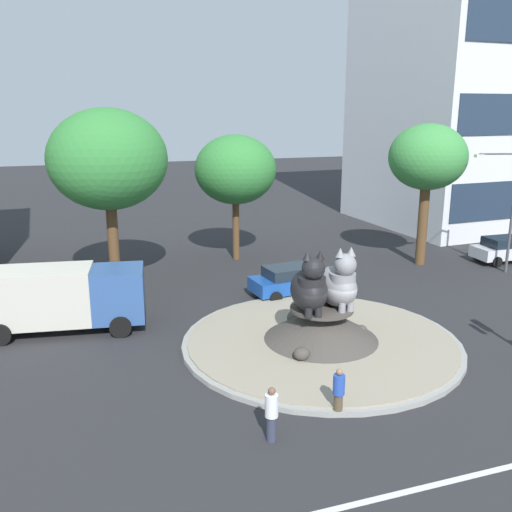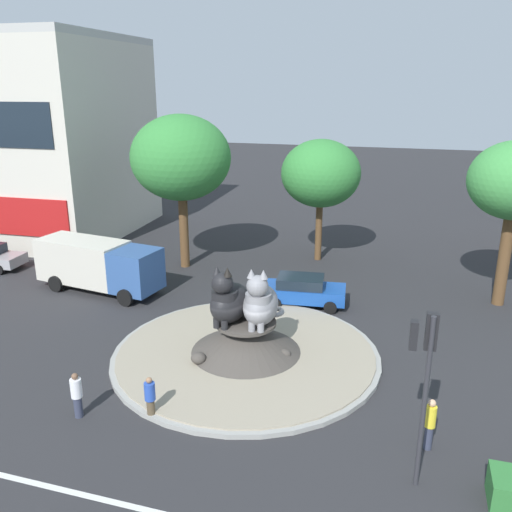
{
  "view_description": "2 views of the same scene",
  "coord_description": "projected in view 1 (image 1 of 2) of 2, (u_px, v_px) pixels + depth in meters",
  "views": [
    {
      "loc": [
        -9.16,
        -19.08,
        9.26
      ],
      "look_at": [
        -1.69,
        3.16,
        3.04
      ],
      "focal_mm": 39.5,
      "sensor_mm": 36.0,
      "label": 1
    },
    {
      "loc": [
        6.14,
        -19.12,
        10.92
      ],
      "look_at": [
        -0.48,
        3.07,
        3.42
      ],
      "focal_mm": 37.56,
      "sensor_mm": 36.0,
      "label": 2
    }
  ],
  "objects": [
    {
      "name": "broadleaf_tree_behind_island",
      "position": [
        108.0,
        160.0,
        27.91
      ],
      "size": [
        5.91,
        5.91,
        9.26
      ],
      "color": "brown",
      "rests_on": "ground"
    },
    {
      "name": "delivery_box_truck",
      "position": [
        57.0,
        296.0,
        23.64
      ],
      "size": [
        7.39,
        3.34,
        2.77
      ],
      "rotation": [
        0.0,
        0.0,
        -0.15
      ],
      "color": "#335693",
      "rests_on": "ground"
    },
    {
      "name": "sedan_on_far_lane",
      "position": [
        506.0,
        249.0,
        34.57
      ],
      "size": [
        4.19,
        2.08,
        1.56
      ],
      "rotation": [
        0.0,
        0.0,
        -0.03
      ],
      "color": "silver",
      "rests_on": "ground"
    },
    {
      "name": "hatchback_near_shophouse",
      "position": [
        291.0,
        280.0,
        28.4
      ],
      "size": [
        4.34,
        2.4,
        1.53
      ],
      "rotation": [
        0.0,
        0.0,
        0.11
      ],
      "color": "#19479E",
      "rests_on": "ground"
    },
    {
      "name": "office_tower",
      "position": [
        487.0,
        36.0,
        43.89
      ],
      "size": [
        17.78,
        14.6,
        29.26
      ],
      "rotation": [
        0.0,
        0.0,
        0.05
      ],
      "color": "silver",
      "rests_on": "ground"
    },
    {
      "name": "lane_centreline",
      "position": [
        466.0,
        477.0,
        14.53
      ],
      "size": [
        112.0,
        0.2,
        0.01
      ],
      "primitive_type": "cube",
      "color": "silver",
      "rests_on": "ground"
    },
    {
      "name": "streetlight_arm",
      "position": [
        508.0,
        203.0,
        31.54
      ],
      "size": [
        2.5,
        0.8,
        6.87
      ],
      "rotation": [
        0.0,
        0.0,
        2.87
      ],
      "color": "#4C4C51",
      "rests_on": "ground"
    },
    {
      "name": "second_tree_near_tower",
      "position": [
        428.0,
        158.0,
        32.69
      ],
      "size": [
        4.51,
        4.51,
        8.37
      ],
      "color": "brown",
      "rests_on": "ground"
    },
    {
      "name": "cat_statue_black",
      "position": [
        310.0,
        288.0,
        21.62
      ],
      "size": [
        2.02,
        2.65,
        2.54
      ],
      "rotation": [
        0.0,
        0.0,
        -1.75
      ],
      "color": "black",
      "rests_on": "roundabout_island"
    },
    {
      "name": "ground_plane",
      "position": [
        321.0,
        344.0,
        22.68
      ],
      "size": [
        160.0,
        160.0,
        0.0
      ],
      "primitive_type": "plane",
      "color": "#28282B"
    },
    {
      "name": "roundabout_island",
      "position": [
        321.0,
        332.0,
        22.55
      ],
      "size": [
        11.15,
        11.15,
        1.59
      ],
      "color": "gray",
      "rests_on": "ground"
    },
    {
      "name": "cat_statue_grey",
      "position": [
        338.0,
        284.0,
        22.15
      ],
      "size": [
        1.6,
        2.58,
        2.52
      ],
      "rotation": [
        0.0,
        0.0,
        -1.51
      ],
      "color": "gray",
      "rests_on": "roundabout_island"
    },
    {
      "name": "pedestrian_white_shirt",
      "position": [
        272.0,
        413.0,
        15.92
      ],
      "size": [
        0.38,
        0.38,
        1.67
      ],
      "rotation": [
        0.0,
        0.0,
        6.06
      ],
      "color": "#33384C",
      "rests_on": "ground"
    },
    {
      "name": "third_tree_left",
      "position": [
        235.0,
        170.0,
        33.98
      ],
      "size": [
        4.92,
        4.92,
        7.69
      ],
      "color": "brown",
      "rests_on": "ground"
    },
    {
      "name": "pedestrian_blue_shirt",
      "position": [
        339.0,
        391.0,
        17.26
      ],
      "size": [
        0.37,
        0.37,
        1.57
      ],
      "rotation": [
        0.0,
        0.0,
        3.73
      ],
      "color": "brown",
      "rests_on": "ground"
    }
  ]
}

